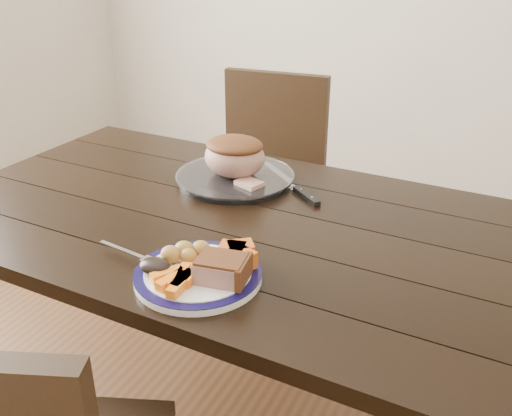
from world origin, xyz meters
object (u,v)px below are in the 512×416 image
at_px(dining_table, 232,248).
at_px(carving_knife, 299,191).
at_px(serving_platter, 235,178).
at_px(roast_joint, 235,157).
at_px(pork_slice, 222,269).
at_px(fork, 134,255).
at_px(chair_far, 266,180).
at_px(dinner_plate, 198,276).

distance_m(dining_table, carving_knife, 0.26).
relative_size(serving_platter, roast_joint, 1.88).
bearing_deg(carving_knife, pork_slice, -47.56).
xyz_separation_m(dining_table, serving_platter, (-0.10, 0.21, 0.10)).
relative_size(dining_table, pork_slice, 16.11).
bearing_deg(serving_platter, dining_table, -64.25).
distance_m(pork_slice, fork, 0.22).
xyz_separation_m(chair_far, serving_platter, (0.14, -0.53, 0.23)).
bearing_deg(carving_knife, roast_joint, -140.62).
height_order(serving_platter, fork, fork).
bearing_deg(chair_far, dinner_plate, 102.19).
bearing_deg(roast_joint, carving_knife, 0.80).
bearing_deg(roast_joint, serving_platter, 0.00).
xyz_separation_m(serving_platter, fork, (0.01, -0.51, 0.01)).
bearing_deg(dinner_plate, dining_table, 104.57).
bearing_deg(dinner_plate, fork, -178.19).
relative_size(roast_joint, carving_knife, 0.69).
relative_size(fork, roast_joint, 0.98).
xyz_separation_m(dining_table, roast_joint, (-0.10, 0.21, 0.17)).
height_order(dining_table, fork, fork).
distance_m(dining_table, dinner_plate, 0.32).
relative_size(dining_table, fork, 9.11).
distance_m(dinner_plate, pork_slice, 0.07).
height_order(chair_far, fork, chair_far).
distance_m(chair_far, serving_platter, 0.59).
bearing_deg(chair_far, fork, 93.55).
bearing_deg(serving_platter, chair_far, 105.30).
bearing_deg(dinner_plate, carving_knife, 87.07).
bearing_deg(roast_joint, fork, -88.33).
height_order(dinner_plate, roast_joint, roast_joint).
height_order(chair_far, pork_slice, chair_far).
distance_m(serving_platter, carving_knife, 0.20).
height_order(dinner_plate, carving_knife, dinner_plate).
relative_size(dinner_plate, pork_slice, 2.70).
bearing_deg(roast_joint, dinner_plate, -70.52).
bearing_deg(roast_joint, dining_table, -64.25).
distance_m(fork, roast_joint, 0.51).
distance_m(pork_slice, carving_knife, 0.51).
height_order(chair_far, roast_joint, chair_far).
relative_size(pork_slice, fork, 0.57).
bearing_deg(fork, chair_far, 106.52).
distance_m(dining_table, chair_far, 0.79).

